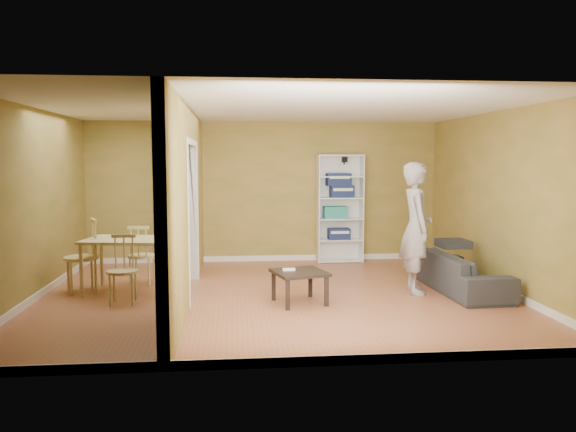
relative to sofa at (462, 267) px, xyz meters
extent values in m
plane|color=#A2583C|center=(-2.70, 0.01, -0.36)|extent=(6.50, 6.50, 0.00)
plane|color=white|center=(-2.70, 0.01, 2.24)|extent=(6.50, 6.50, 0.00)
plane|color=#B28946|center=(-2.70, 2.76, 0.94)|extent=(6.50, 0.00, 6.50)
plane|color=#B28946|center=(-2.70, -2.74, 0.94)|extent=(6.50, 0.00, 6.50)
plane|color=#B28946|center=(-5.95, 0.01, 0.94)|extent=(0.00, 5.50, 5.50)
plane|color=#B28946|center=(0.55, 0.01, 0.94)|extent=(0.00, 5.50, 5.50)
cube|color=black|center=(-1.20, 2.70, 1.54)|extent=(0.10, 0.10, 0.10)
imported|color=black|center=(0.00, 0.00, 0.00)|extent=(1.92, 0.88, 0.72)
imported|color=slate|center=(-0.68, 0.03, 0.73)|extent=(0.85, 0.69, 2.19)
cube|color=white|center=(-1.72, 2.57, 0.64)|extent=(0.02, 0.37, 2.00)
cube|color=white|center=(-0.90, 2.57, 0.64)|extent=(0.02, 0.37, 2.00)
cube|color=white|center=(-1.31, 2.74, 0.64)|extent=(0.84, 0.02, 2.00)
cube|color=white|center=(-1.31, 2.57, -0.34)|extent=(0.80, 0.37, 0.02)
cube|color=white|center=(-1.31, 2.57, 0.05)|extent=(0.80, 0.37, 0.02)
cube|color=white|center=(-1.31, 2.57, 0.44)|extent=(0.80, 0.37, 0.02)
cube|color=white|center=(-1.31, 2.57, 0.83)|extent=(0.80, 0.37, 0.02)
cube|color=white|center=(-1.31, 2.57, 1.23)|extent=(0.80, 0.37, 0.02)
cube|color=white|center=(-1.31, 2.57, 1.62)|extent=(0.80, 0.37, 0.02)
cube|color=navy|center=(-1.32, 2.57, 0.16)|extent=(0.40, 0.26, 0.20)
cube|color=#256E5E|center=(-1.39, 2.57, 0.56)|extent=(0.43, 0.28, 0.22)
cube|color=navy|center=(-1.27, 2.57, 0.95)|extent=(0.43, 0.28, 0.22)
cube|color=#354682|center=(-1.34, 2.57, 1.18)|extent=(0.44, 0.29, 0.23)
cube|color=black|center=(-2.41, -0.43, 0.05)|extent=(0.65, 0.65, 0.04)
cube|color=black|center=(-2.68, -0.70, -0.17)|extent=(0.05, 0.05, 0.39)
cube|color=black|center=(-2.14, -0.70, -0.17)|extent=(0.05, 0.05, 0.39)
cube|color=black|center=(-2.68, -0.16, -0.17)|extent=(0.05, 0.05, 0.39)
cube|color=black|center=(-2.14, -0.16, -0.17)|extent=(0.05, 0.05, 0.39)
cube|color=white|center=(-2.55, -0.39, 0.09)|extent=(0.17, 0.04, 0.03)
cube|color=tan|center=(-4.76, 0.45, 0.39)|extent=(1.24, 0.83, 0.04)
cylinder|color=tan|center=(-5.33, 0.09, 0.01)|extent=(0.05, 0.05, 0.73)
cylinder|color=tan|center=(-4.19, 0.09, 0.01)|extent=(0.05, 0.05, 0.73)
cylinder|color=tan|center=(-5.33, 0.81, 0.01)|extent=(0.05, 0.05, 0.73)
cylinder|color=tan|center=(-4.19, 0.81, 0.01)|extent=(0.05, 0.05, 0.73)
camera|label=1|loc=(-3.25, -7.68, 1.53)|focal=35.00mm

